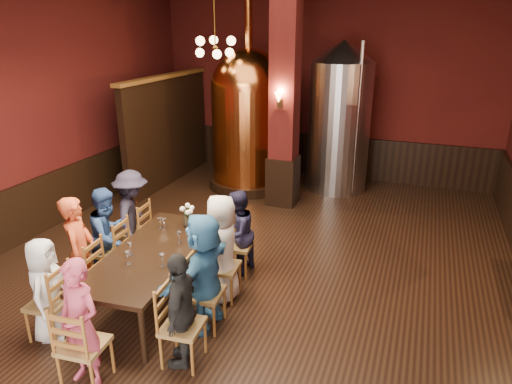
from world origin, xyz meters
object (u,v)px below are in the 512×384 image
(dining_table, at_px, (153,255))
(person_1, at_px, (80,253))
(copper_kettle, at_px, (249,118))
(person_2, at_px, (109,235))
(steel_vessel, at_px, (340,118))
(person_0, at_px, (46,289))
(rose_vase, at_px, (187,212))

(dining_table, distance_m, person_1, 0.92)
(dining_table, relative_size, copper_kettle, 0.57)
(dining_table, relative_size, person_2, 1.74)
(dining_table, bearing_deg, copper_kettle, 90.76)
(person_1, bearing_deg, dining_table, -88.23)
(dining_table, bearing_deg, steel_vessel, 70.16)
(person_1, relative_size, person_2, 1.08)
(dining_table, xyz_separation_m, copper_kettle, (-0.51, 4.80, 0.90))
(dining_table, relative_size, person_0, 1.95)
(person_1, height_order, person_2, person_1)
(person_2, bearing_deg, dining_table, -106.38)
(person_2, bearing_deg, steel_vessel, -24.40)
(person_0, relative_size, person_1, 0.83)
(copper_kettle, bearing_deg, person_2, -94.66)
(person_1, bearing_deg, rose_vase, -60.48)
(copper_kettle, xyz_separation_m, steel_vessel, (1.90, 0.55, 0.03))
(person_0, bearing_deg, copper_kettle, -23.91)
(person_0, relative_size, person_2, 0.90)
(person_1, bearing_deg, steel_vessel, -45.69)
(person_0, distance_m, copper_kettle, 5.96)
(person_0, height_order, person_1, person_1)
(person_0, distance_m, steel_vessel, 6.85)
(rose_vase, bearing_deg, person_2, -148.79)
(copper_kettle, bearing_deg, steel_vessel, 16.19)
(person_0, bearing_deg, rose_vase, -45.00)
(person_1, relative_size, copper_kettle, 0.35)
(person_2, relative_size, rose_vase, 4.00)
(dining_table, height_order, steel_vessel, steel_vessel)
(person_0, height_order, rose_vase, person_0)
(steel_vessel, height_order, rose_vase, steel_vessel)
(person_1, xyz_separation_m, person_2, (-0.06, 0.66, -0.06))
(person_1, height_order, copper_kettle, copper_kettle)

